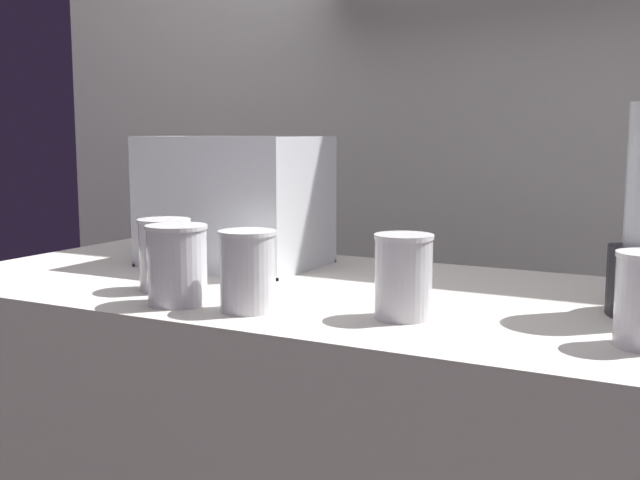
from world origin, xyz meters
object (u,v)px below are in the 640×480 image
object	(u,v)px
carrot_display_bin	(238,225)
juice_cup_orange_right	(403,282)
juice_cup_beet_far_left	(165,260)
juice_cup_pomegranate_left	(177,268)
juice_cup_beet_middle	(248,275)

from	to	relation	value
carrot_display_bin	juice_cup_orange_right	world-z (taller)	carrot_display_bin
juice_cup_beet_far_left	juice_cup_orange_right	distance (m)	0.43
carrot_display_bin	juice_cup_pomegranate_left	xyz separation A→B (m)	(0.12, -0.35, -0.02)
carrot_display_bin	juice_cup_beet_far_left	distance (m)	0.27
juice_cup_pomegranate_left	juice_cup_orange_right	bearing A→B (deg)	12.42
carrot_display_bin	juice_cup_pomegranate_left	size ratio (longest dim) A/B	2.70
juice_cup_beet_far_left	juice_cup_orange_right	xyz separation A→B (m)	(0.43, -0.00, 0.00)
juice_cup_pomegranate_left	juice_cup_orange_right	distance (m)	0.35
juice_cup_beet_far_left	juice_cup_pomegranate_left	world-z (taller)	juice_cup_pomegranate_left
juice_cup_pomegranate_left	juice_cup_orange_right	xyz separation A→B (m)	(0.34, 0.08, -0.00)
juice_cup_beet_middle	juice_cup_pomegranate_left	bearing A→B (deg)	-174.69
juice_cup_beet_middle	juice_cup_orange_right	distance (m)	0.23
carrot_display_bin	juice_cup_orange_right	distance (m)	0.53
juice_cup_beet_middle	juice_cup_beet_far_left	bearing A→B (deg)	162.12
juice_cup_beet_middle	juice_cup_orange_right	bearing A→B (deg)	16.18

